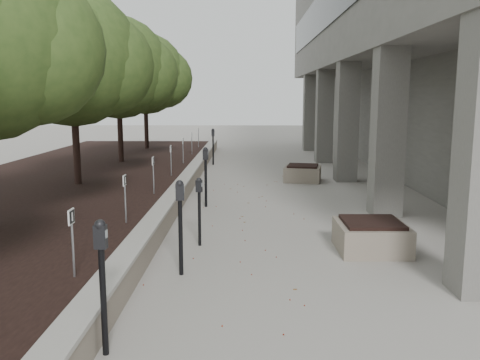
{
  "coord_description": "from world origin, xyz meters",
  "views": [
    {
      "loc": [
        0.03,
        -6.08,
        2.85
      ],
      "look_at": [
        -0.13,
        5.2,
        0.98
      ],
      "focal_mm": 37.59,
      "sensor_mm": 36.0,
      "label": 1
    }
  ],
  "objects_px": {
    "parking_meter_1": "(103,288)",
    "parking_meter_2": "(180,228)",
    "parking_meter_4": "(206,177)",
    "planter_back": "(303,173)",
    "parking_meter_5": "(213,147)",
    "crabapple_tree_4": "(119,90)",
    "parking_meter_3": "(199,212)",
    "crabapple_tree_3": "(73,87)",
    "crabapple_tree_5": "(145,91)",
    "planter_front": "(371,236)"
  },
  "relations": [
    {
      "from": "parking_meter_1",
      "to": "parking_meter_2",
      "type": "xyz_separation_m",
      "value": [
        0.52,
        2.56,
        0.0
      ]
    },
    {
      "from": "parking_meter_4",
      "to": "planter_back",
      "type": "height_order",
      "value": "parking_meter_4"
    },
    {
      "from": "parking_meter_4",
      "to": "parking_meter_5",
      "type": "xyz_separation_m",
      "value": [
        -0.36,
        8.23,
        -0.02
      ]
    },
    {
      "from": "crabapple_tree_4",
      "to": "parking_meter_3",
      "type": "height_order",
      "value": "crabapple_tree_4"
    },
    {
      "from": "crabapple_tree_3",
      "to": "crabapple_tree_4",
      "type": "bearing_deg",
      "value": 90.0
    },
    {
      "from": "crabapple_tree_3",
      "to": "parking_meter_1",
      "type": "bearing_deg",
      "value": -69.88
    },
    {
      "from": "parking_meter_4",
      "to": "crabapple_tree_5",
      "type": "bearing_deg",
      "value": 115.34
    },
    {
      "from": "crabapple_tree_5",
      "to": "parking_meter_1",
      "type": "relative_size",
      "value": 3.49
    },
    {
      "from": "planter_front",
      "to": "crabapple_tree_5",
      "type": "bearing_deg",
      "value": 115.52
    },
    {
      "from": "planter_back",
      "to": "parking_meter_5",
      "type": "bearing_deg",
      "value": 129.12
    },
    {
      "from": "parking_meter_1",
      "to": "planter_back",
      "type": "relative_size",
      "value": 1.3
    },
    {
      "from": "parking_meter_1",
      "to": "planter_front",
      "type": "bearing_deg",
      "value": 46.98
    },
    {
      "from": "parking_meter_4",
      "to": "planter_back",
      "type": "distance_m",
      "value": 5.12
    },
    {
      "from": "crabapple_tree_3",
      "to": "parking_meter_3",
      "type": "height_order",
      "value": "crabapple_tree_3"
    },
    {
      "from": "parking_meter_5",
      "to": "planter_front",
      "type": "height_order",
      "value": "parking_meter_5"
    },
    {
      "from": "parking_meter_3",
      "to": "crabapple_tree_3",
      "type": "bearing_deg",
      "value": 147.67
    },
    {
      "from": "parking_meter_4",
      "to": "planter_front",
      "type": "xyz_separation_m",
      "value": [
        3.4,
        -3.79,
        -0.49
      ]
    },
    {
      "from": "crabapple_tree_4",
      "to": "planter_front",
      "type": "distance_m",
      "value": 12.6
    },
    {
      "from": "crabapple_tree_3",
      "to": "parking_meter_3",
      "type": "bearing_deg",
      "value": -50.1
    },
    {
      "from": "planter_back",
      "to": "crabapple_tree_4",
      "type": "bearing_deg",
      "value": 162.93
    },
    {
      "from": "crabapple_tree_5",
      "to": "parking_meter_4",
      "type": "height_order",
      "value": "crabapple_tree_5"
    },
    {
      "from": "crabapple_tree_5",
      "to": "parking_meter_5",
      "type": "relative_size",
      "value": 3.53
    },
    {
      "from": "parking_meter_3",
      "to": "crabapple_tree_4",
      "type": "bearing_deg",
      "value": 129.8
    },
    {
      "from": "parking_meter_5",
      "to": "crabapple_tree_5",
      "type": "bearing_deg",
      "value": 135.3
    },
    {
      "from": "parking_meter_3",
      "to": "planter_back",
      "type": "distance_m",
      "value": 8.13
    },
    {
      "from": "crabapple_tree_3",
      "to": "planter_front",
      "type": "xyz_separation_m",
      "value": [
        7.15,
        -4.98,
        -2.83
      ]
    },
    {
      "from": "crabapple_tree_3",
      "to": "planter_back",
      "type": "relative_size",
      "value": 4.56
    },
    {
      "from": "crabapple_tree_3",
      "to": "parking_meter_2",
      "type": "xyz_separation_m",
      "value": [
        3.77,
        -6.31,
        -2.34
      ]
    },
    {
      "from": "parking_meter_2",
      "to": "parking_meter_3",
      "type": "height_order",
      "value": "parking_meter_2"
    },
    {
      "from": "parking_meter_3",
      "to": "planter_front",
      "type": "relative_size",
      "value": 1.07
    },
    {
      "from": "parking_meter_3",
      "to": "parking_meter_5",
      "type": "distance_m",
      "value": 11.73
    },
    {
      "from": "crabapple_tree_5",
      "to": "crabapple_tree_3",
      "type": "bearing_deg",
      "value": -90.0
    },
    {
      "from": "parking_meter_4",
      "to": "crabapple_tree_4",
      "type": "bearing_deg",
      "value": 128.02
    },
    {
      "from": "parking_meter_1",
      "to": "parking_meter_2",
      "type": "bearing_deg",
      "value": 80.71
    },
    {
      "from": "crabapple_tree_4",
      "to": "planter_front",
      "type": "height_order",
      "value": "crabapple_tree_4"
    },
    {
      "from": "crabapple_tree_5",
      "to": "planter_back",
      "type": "xyz_separation_m",
      "value": [
        6.74,
        -7.07,
        -2.84
      ]
    },
    {
      "from": "crabapple_tree_4",
      "to": "parking_meter_4",
      "type": "relative_size",
      "value": 3.46
    },
    {
      "from": "crabapple_tree_4",
      "to": "parking_meter_5",
      "type": "height_order",
      "value": "crabapple_tree_4"
    },
    {
      "from": "planter_front",
      "to": "parking_meter_5",
      "type": "bearing_deg",
      "value": 107.34
    },
    {
      "from": "parking_meter_2",
      "to": "parking_meter_5",
      "type": "distance_m",
      "value": 13.35
    },
    {
      "from": "parking_meter_2",
      "to": "planter_front",
      "type": "bearing_deg",
      "value": 10.2
    },
    {
      "from": "crabapple_tree_4",
      "to": "parking_meter_2",
      "type": "bearing_deg",
      "value": -71.57
    },
    {
      "from": "parking_meter_5",
      "to": "planter_front",
      "type": "relative_size",
      "value": 1.23
    },
    {
      "from": "parking_meter_2",
      "to": "parking_meter_4",
      "type": "distance_m",
      "value": 5.11
    },
    {
      "from": "parking_meter_1",
      "to": "parking_meter_3",
      "type": "relative_size",
      "value": 1.16
    },
    {
      "from": "planter_front",
      "to": "crabapple_tree_4",
      "type": "bearing_deg",
      "value": 125.62
    },
    {
      "from": "crabapple_tree_4",
      "to": "planter_back",
      "type": "height_order",
      "value": "crabapple_tree_4"
    },
    {
      "from": "crabapple_tree_4",
      "to": "crabapple_tree_5",
      "type": "xyz_separation_m",
      "value": [
        0.0,
        5.0,
        0.0
      ]
    },
    {
      "from": "parking_meter_4",
      "to": "crabapple_tree_3",
      "type": "bearing_deg",
      "value": 169.16
    },
    {
      "from": "crabapple_tree_5",
      "to": "parking_meter_4",
      "type": "distance_m",
      "value": 12.04
    }
  ]
}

